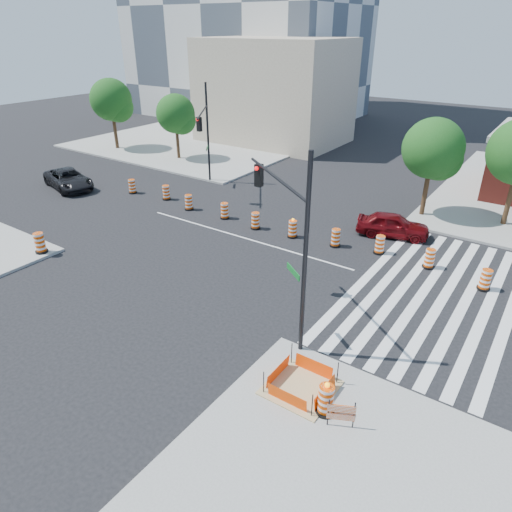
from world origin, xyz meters
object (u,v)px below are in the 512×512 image
(red_coupe, at_px, (393,225))
(dark_suv, at_px, (68,179))
(signal_pole_se, at_px, (288,224))
(signal_pole_nw, at_px, (205,128))

(red_coupe, height_order, dark_suv, dark_suv)
(signal_pole_se, relative_size, signal_pole_nw, 1.04)
(red_coupe, relative_size, dark_suv, 0.81)
(red_coupe, bearing_deg, signal_pole_se, 162.01)
(dark_suv, relative_size, signal_pole_se, 0.67)
(dark_suv, bearing_deg, red_coupe, -62.01)
(dark_suv, distance_m, signal_pole_nw, 11.16)
(red_coupe, xyz_separation_m, signal_pole_nw, (-14.62, 0.70, 3.77))
(red_coupe, distance_m, dark_suv, 23.82)
(red_coupe, distance_m, signal_pole_nw, 15.12)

